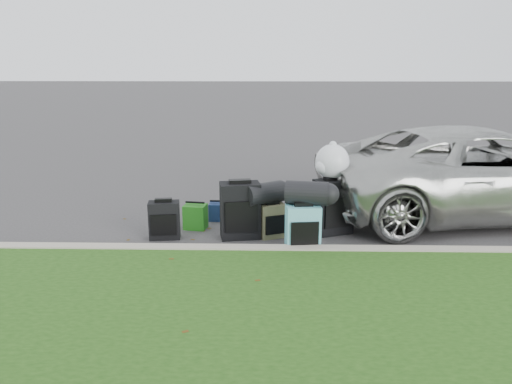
{
  "coord_description": "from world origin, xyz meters",
  "views": [
    {
      "loc": [
        0.06,
        -6.93,
        2.41
      ],
      "look_at": [
        -0.1,
        0.2,
        0.55
      ],
      "focal_mm": 35.0,
      "sensor_mm": 36.0,
      "label": 1
    }
  ],
  "objects_px": {
    "suv": "(482,172)",
    "suitcase_olive": "(272,221)",
    "tote_green": "(195,217)",
    "suitcase_large_black_left": "(240,210)",
    "suitcase_teal": "(303,229)",
    "suitcase_large_black_right": "(333,207)",
    "suitcase_small_black": "(164,220)",
    "tote_navy": "(217,212)"
  },
  "relations": [
    {
      "from": "suitcase_teal",
      "to": "suitcase_large_black_right",
      "type": "xyz_separation_m",
      "value": [
        0.48,
        0.76,
        0.08
      ]
    },
    {
      "from": "suitcase_small_black",
      "to": "suitcase_teal",
      "type": "height_order",
      "value": "suitcase_teal"
    },
    {
      "from": "suv",
      "to": "tote_green",
      "type": "xyz_separation_m",
      "value": [
        -4.48,
        -0.77,
        -0.53
      ]
    },
    {
      "from": "suitcase_teal",
      "to": "suitcase_olive",
      "type": "bearing_deg",
      "value": 118.53
    },
    {
      "from": "suitcase_small_black",
      "to": "suitcase_teal",
      "type": "distance_m",
      "value": 1.96
    },
    {
      "from": "suitcase_small_black",
      "to": "suitcase_olive",
      "type": "xyz_separation_m",
      "value": [
        1.51,
        0.09,
        -0.02
      ]
    },
    {
      "from": "suitcase_olive",
      "to": "tote_green",
      "type": "height_order",
      "value": "suitcase_olive"
    },
    {
      "from": "suitcase_small_black",
      "to": "suitcase_teal",
      "type": "bearing_deg",
      "value": -21.53
    },
    {
      "from": "suitcase_large_black_right",
      "to": "tote_green",
      "type": "height_order",
      "value": "suitcase_large_black_right"
    },
    {
      "from": "suv",
      "to": "suitcase_large_black_left",
      "type": "bearing_deg",
      "value": 98.52
    },
    {
      "from": "suitcase_small_black",
      "to": "suitcase_large_black_right",
      "type": "distance_m",
      "value": 2.41
    },
    {
      "from": "suitcase_olive",
      "to": "suitcase_teal",
      "type": "height_order",
      "value": "suitcase_teal"
    },
    {
      "from": "suitcase_large_black_right",
      "to": "suitcase_large_black_left",
      "type": "bearing_deg",
      "value": 167.06
    },
    {
      "from": "suitcase_large_black_left",
      "to": "tote_green",
      "type": "height_order",
      "value": "suitcase_large_black_left"
    },
    {
      "from": "suitcase_large_black_left",
      "to": "suitcase_teal",
      "type": "height_order",
      "value": "suitcase_large_black_left"
    },
    {
      "from": "suv",
      "to": "tote_navy",
      "type": "relative_size",
      "value": 18.89
    },
    {
      "from": "suitcase_large_black_left",
      "to": "suitcase_large_black_right",
      "type": "height_order",
      "value": "suitcase_large_black_right"
    },
    {
      "from": "suv",
      "to": "suitcase_olive",
      "type": "height_order",
      "value": "suv"
    },
    {
      "from": "suitcase_large_black_right",
      "to": "tote_green",
      "type": "xyz_separation_m",
      "value": [
        -2.01,
        0.15,
        -0.21
      ]
    },
    {
      "from": "tote_green",
      "to": "tote_navy",
      "type": "relative_size",
      "value": 1.33
    },
    {
      "from": "suv",
      "to": "suitcase_large_black_right",
      "type": "height_order",
      "value": "suv"
    },
    {
      "from": "suitcase_teal",
      "to": "suitcase_large_black_left",
      "type": "bearing_deg",
      "value": 140.76
    },
    {
      "from": "suitcase_olive",
      "to": "tote_navy",
      "type": "relative_size",
      "value": 1.77
    },
    {
      "from": "suitcase_large_black_left",
      "to": "tote_navy",
      "type": "bearing_deg",
      "value": 107.42
    },
    {
      "from": "suitcase_olive",
      "to": "suitcase_large_black_right",
      "type": "distance_m",
      "value": 0.91
    },
    {
      "from": "suv",
      "to": "tote_navy",
      "type": "bearing_deg",
      "value": 86.72
    },
    {
      "from": "suitcase_large_black_left",
      "to": "suitcase_large_black_right",
      "type": "bearing_deg",
      "value": -0.41
    },
    {
      "from": "suitcase_small_black",
      "to": "suitcase_large_black_left",
      "type": "distance_m",
      "value": 1.07
    },
    {
      "from": "suv",
      "to": "suitcase_olive",
      "type": "distance_m",
      "value": 3.56
    },
    {
      "from": "suitcase_large_black_left",
      "to": "suv",
      "type": "bearing_deg",
      "value": 6.9
    },
    {
      "from": "tote_green",
      "to": "suv",
      "type": "bearing_deg",
      "value": 18.82
    },
    {
      "from": "suitcase_teal",
      "to": "tote_navy",
      "type": "distance_m",
      "value": 1.82
    },
    {
      "from": "suv",
      "to": "tote_navy",
      "type": "height_order",
      "value": "suv"
    },
    {
      "from": "tote_navy",
      "to": "suitcase_small_black",
      "type": "bearing_deg",
      "value": -125.34
    },
    {
      "from": "suitcase_large_black_right",
      "to": "tote_navy",
      "type": "xyz_separation_m",
      "value": [
        -1.73,
        0.56,
        -0.26
      ]
    },
    {
      "from": "suitcase_large_black_left",
      "to": "suitcase_teal",
      "type": "bearing_deg",
      "value": -42.65
    },
    {
      "from": "suitcase_large_black_left",
      "to": "tote_green",
      "type": "bearing_deg",
      "value": 141.73
    },
    {
      "from": "suitcase_teal",
      "to": "suitcase_large_black_right",
      "type": "height_order",
      "value": "suitcase_large_black_right"
    },
    {
      "from": "suitcase_teal",
      "to": "tote_navy",
      "type": "relative_size",
      "value": 2.29
    },
    {
      "from": "suitcase_teal",
      "to": "tote_green",
      "type": "distance_m",
      "value": 1.79
    },
    {
      "from": "suv",
      "to": "suitcase_large_black_left",
      "type": "relative_size",
      "value": 6.51
    },
    {
      "from": "suitcase_teal",
      "to": "tote_green",
      "type": "bearing_deg",
      "value": 142.68
    }
  ]
}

